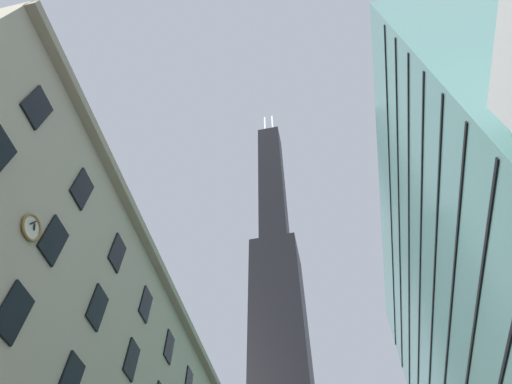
# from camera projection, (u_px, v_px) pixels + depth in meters

# --- Properties ---
(dark_skyscraper) EXTENTS (22.05, 22.05, 213.09)m
(dark_skyscraper) POSITION_uv_depth(u_px,v_px,m) (282.00, 376.00, 112.99)
(dark_skyscraper) COLOR black
(dark_skyscraper) RESTS_ON ground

